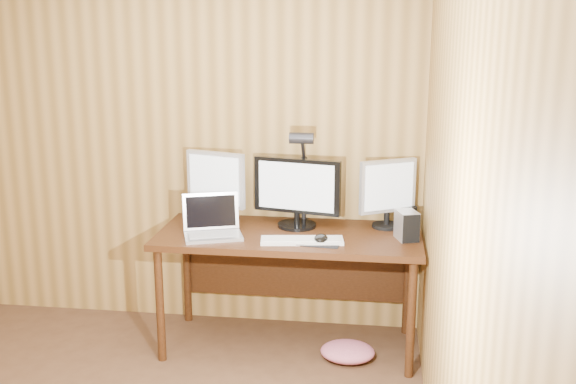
% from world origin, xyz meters
% --- Properties ---
extents(desk, '(1.60, 0.70, 0.75)m').
position_xyz_m(desk, '(0.93, 1.70, 0.63)').
color(desk, '#351A0B').
rests_on(desk, floor).
extents(monitor_center, '(0.55, 0.24, 0.43)m').
position_xyz_m(monitor_center, '(0.96, 1.77, 0.98)').
color(monitor_center, black).
rests_on(monitor_center, desk).
extents(monitor_left, '(0.40, 0.19, 0.46)m').
position_xyz_m(monitor_left, '(0.44, 1.80, 1.00)').
color(monitor_left, black).
rests_on(monitor_left, desk).
extents(monitor_right, '(0.35, 0.22, 0.43)m').
position_xyz_m(monitor_right, '(1.52, 1.83, 0.98)').
color(monitor_right, black).
rests_on(monitor_right, desk).
extents(laptop, '(0.40, 0.36, 0.24)m').
position_xyz_m(laptop, '(0.47, 1.53, 0.81)').
color(laptop, silver).
rests_on(laptop, desk).
extents(keyboard, '(0.50, 0.21, 0.02)m').
position_xyz_m(keyboard, '(1.03, 1.46, 0.76)').
color(keyboard, white).
rests_on(keyboard, desk).
extents(mousepad, '(0.25, 0.21, 0.00)m').
position_xyz_m(mousepad, '(1.14, 1.47, 0.75)').
color(mousepad, black).
rests_on(mousepad, desk).
extents(mouse, '(0.08, 0.12, 0.04)m').
position_xyz_m(mouse, '(1.14, 1.47, 0.77)').
color(mouse, black).
rests_on(mouse, mousepad).
extents(hard_drive, '(0.15, 0.18, 0.17)m').
position_xyz_m(hard_drive, '(1.64, 1.60, 0.84)').
color(hard_drive, silver).
rests_on(hard_drive, desk).
extents(phone, '(0.07, 0.10, 0.01)m').
position_xyz_m(phone, '(1.02, 1.43, 0.76)').
color(phone, silver).
rests_on(phone, desk).
extents(speaker, '(0.05, 0.05, 0.12)m').
position_xyz_m(speaker, '(1.68, 1.89, 0.81)').
color(speaker, black).
rests_on(speaker, desk).
extents(desk_lamp, '(0.15, 0.21, 0.64)m').
position_xyz_m(desk_lamp, '(0.99, 1.81, 1.15)').
color(desk_lamp, black).
rests_on(desk_lamp, desk).
extents(fabric_pile, '(0.40, 0.36, 0.11)m').
position_xyz_m(fabric_pile, '(1.31, 1.49, 0.05)').
color(fabric_pile, '#C8607A').
rests_on(fabric_pile, floor).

